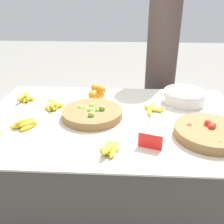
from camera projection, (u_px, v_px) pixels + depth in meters
The scene contains 13 objects.
ground_plane at pixel (112, 187), 2.10m from camera, with size 12.00×12.00×0.00m, color gray.
market_table at pixel (112, 155), 1.97m from camera, with size 1.81×1.19×0.62m.
lime_bowl at pixel (92, 113), 1.84m from camera, with size 0.42×0.42×0.09m.
tomato_basket at pixel (210, 132), 1.60m from camera, with size 0.43×0.43×0.09m.
orange_pile at pixel (96, 94), 2.12m from camera, with size 0.14×0.12×0.12m.
metal_bowl at pixel (184, 97), 2.06m from camera, with size 0.33×0.33×0.10m.
price_sign at pixel (150, 142), 1.48m from camera, with size 0.14×0.05×0.09m.
banana_bunch_front_center at pixel (26, 124), 1.70m from camera, with size 0.18×0.14×0.06m.
banana_bunch_front_right at pixel (153, 109), 1.94m from camera, with size 0.17×0.22×0.03m.
banana_bunch_middle_left at pixel (54, 105), 1.97m from camera, with size 0.17×0.16×0.06m.
banana_bunch_front_left at pixel (110, 148), 1.46m from camera, with size 0.12×0.17×0.06m.
banana_bunch_back_center at pixel (26, 98), 2.10m from camera, with size 0.16×0.18×0.06m.
vendor_person at pixel (162, 59), 2.62m from camera, with size 0.31×0.31×1.72m.
Camera 1 is at (0.09, -1.62, 1.46)m, focal length 42.00 mm.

